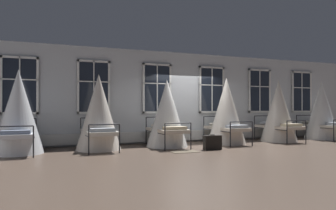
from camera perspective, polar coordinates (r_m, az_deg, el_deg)
name	(u,v)px	position (r m, az deg, el deg)	size (l,w,h in m)	color
ground	(200,145)	(10.86, 5.82, -7.31)	(31.50, 31.50, 0.00)	#4C3D33
back_wall_with_windows	(184,97)	(11.95, 2.97, 1.40)	(16.75, 0.10, 3.37)	silver
window_bank	(186,114)	(11.84, 3.21, -1.58)	(12.46, 0.10, 2.83)	black
cot_first	(18,113)	(9.78, -25.56, -1.24)	(1.38, 1.90, 2.38)	black
cot_second	(99,113)	(9.87, -12.50, -1.42)	(1.38, 1.91, 2.33)	black
cot_third	(167,114)	(10.39, -0.19, -1.65)	(1.38, 1.90, 2.23)	black
cot_fourth	(226,112)	(11.45, 10.58, -1.18)	(1.38, 1.90, 2.37)	black
cot_fifth	(279,111)	(12.80, 19.46, -1.11)	(1.38, 1.90, 2.35)	black
cot_sixth	(321,111)	(14.42, 26.13, -0.95)	(1.38, 1.91, 2.39)	black
rug_third	(184,152)	(9.31, 2.94, -8.45)	(0.80, 0.56, 0.01)	brown
suitcase_dark	(212,142)	(9.80, 8.09, -6.76)	(0.56, 0.21, 0.47)	black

